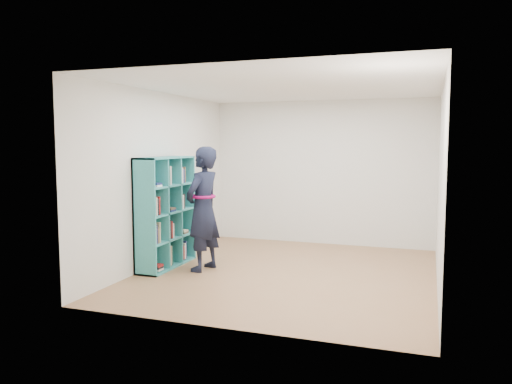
% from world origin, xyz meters
% --- Properties ---
extents(floor, '(4.50, 4.50, 0.00)m').
position_xyz_m(floor, '(0.00, 0.00, 0.00)').
color(floor, '#976A44').
rests_on(floor, ground).
extents(ceiling, '(4.50, 4.50, 0.00)m').
position_xyz_m(ceiling, '(0.00, 0.00, 2.60)').
color(ceiling, white).
rests_on(ceiling, wall_back).
extents(wall_left, '(0.02, 4.50, 2.60)m').
position_xyz_m(wall_left, '(-2.00, 0.00, 1.30)').
color(wall_left, silver).
rests_on(wall_left, floor).
extents(wall_right, '(0.02, 4.50, 2.60)m').
position_xyz_m(wall_right, '(2.00, 0.00, 1.30)').
color(wall_right, silver).
rests_on(wall_right, floor).
extents(wall_back, '(4.00, 0.02, 2.60)m').
position_xyz_m(wall_back, '(0.00, 2.25, 1.30)').
color(wall_back, silver).
rests_on(wall_back, floor).
extents(wall_front, '(4.00, 0.02, 2.60)m').
position_xyz_m(wall_front, '(0.00, -2.25, 1.30)').
color(wall_front, silver).
rests_on(wall_front, floor).
extents(bookshelf, '(0.36, 1.23, 1.64)m').
position_xyz_m(bookshelf, '(-1.84, -0.21, 0.80)').
color(bookshelf, teal).
rests_on(bookshelf, floor).
extents(person, '(0.53, 0.72, 1.79)m').
position_xyz_m(person, '(-1.20, -0.22, 0.90)').
color(person, black).
rests_on(person, floor).
extents(smartphone, '(0.01, 0.10, 0.13)m').
position_xyz_m(smartphone, '(-1.32, -0.10, 1.01)').
color(smartphone, silver).
rests_on(smartphone, person).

